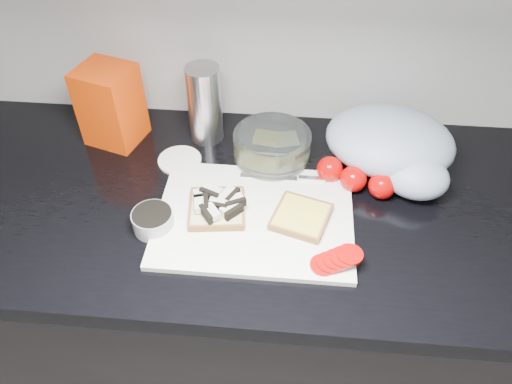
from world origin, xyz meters
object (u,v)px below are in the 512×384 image
bread_bag (111,105)px  glass_bowl (272,148)px  cutting_board (255,217)px  steel_canister (205,104)px

bread_bag → glass_bowl: bearing=9.3°
cutting_board → steel_canister: size_ratio=2.11×
cutting_board → steel_canister: steel_canister is taller
cutting_board → glass_bowl: (0.02, 0.19, 0.03)m
glass_bowl → steel_canister: 0.19m
cutting_board → steel_canister: 0.31m
bread_bag → steel_canister: (0.22, 0.02, 0.00)m
glass_bowl → cutting_board: bearing=-96.5°
glass_bowl → steel_canister: bearing=155.8°
steel_canister → cutting_board: bearing=-61.9°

